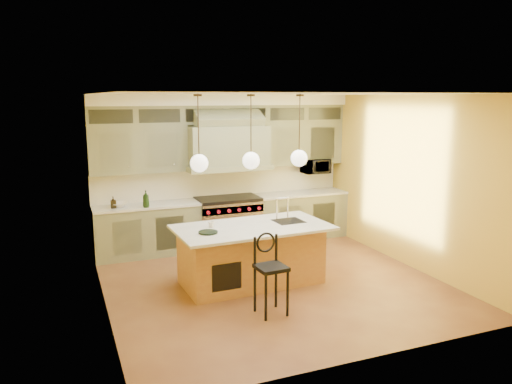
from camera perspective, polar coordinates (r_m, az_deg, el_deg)
name	(u,v)px	position (r m, az deg, el deg)	size (l,w,h in m)	color
floor	(272,283)	(7.92, 1.88, -10.32)	(5.00, 5.00, 0.00)	brown
ceiling	(274,94)	(7.39, 2.03, 11.15)	(5.00, 5.00, 0.00)	white
wall_back	(222,170)	(9.83, -3.94, 2.57)	(5.00, 5.00, 0.00)	gold
wall_front	(369,233)	(5.39, 12.77, -4.58)	(5.00, 5.00, 0.00)	gold
wall_left	(100,205)	(6.92, -17.36, -1.41)	(5.00, 5.00, 0.00)	gold
wall_right	(408,181)	(8.82, 16.99, 1.17)	(5.00, 5.00, 0.00)	gold
back_cabinetry	(226,172)	(9.58, -3.45, 2.24)	(5.00, 0.77, 2.90)	gray
range	(228,221)	(9.69, -3.21, -3.36)	(1.20, 0.74, 0.96)	silver
kitchen_island	(252,253)	(7.78, -0.51, -7.04)	(2.39, 1.35, 1.35)	#A6653A
counter_stool	(270,269)	(6.67, 1.63, -8.81)	(0.41, 0.41, 1.09)	black
microwave	(315,166)	(10.37, 6.81, 2.95)	(0.54, 0.37, 0.30)	black
oil_bottle_a	(146,199)	(8.97, -12.47, -0.78)	(0.12, 0.12, 0.30)	black
oil_bottle_b	(113,202)	(9.06, -16.00, -1.14)	(0.09, 0.10, 0.21)	black
fruit_bowl	(119,205)	(9.16, -15.39, -1.41)	(0.30, 0.30, 0.07)	white
cup	(211,225)	(7.56, -5.14, -3.73)	(0.09, 0.09, 0.09)	silver
pendant_left	(199,161)	(7.21, -6.52, 3.52)	(0.26, 0.26, 1.11)	#2D2319
pendant_center	(251,159)	(7.46, -0.57, 3.83)	(0.26, 0.26, 1.11)	#2D2319
pendant_right	(299,156)	(7.78, 4.94, 4.09)	(0.26, 0.26, 1.11)	#2D2319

